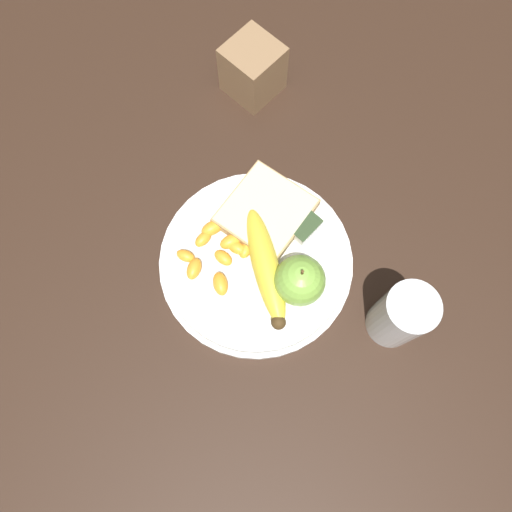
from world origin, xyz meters
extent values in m
plane|color=#332116|center=(0.00, 0.00, 0.00)|extent=(3.00, 3.00, 0.00)
cylinder|color=white|center=(0.00, 0.00, 0.01)|extent=(0.27, 0.27, 0.01)
torus|color=white|center=(0.00, 0.00, 0.01)|extent=(0.27, 0.27, 0.01)
cylinder|color=silver|center=(-0.06, 0.19, 0.06)|extent=(0.07, 0.07, 0.11)
cylinder|color=#F4A81E|center=(-0.06, 0.19, 0.05)|extent=(0.06, 0.06, 0.09)
sphere|color=#84BC47|center=(-0.01, 0.07, 0.05)|extent=(0.07, 0.07, 0.07)
cylinder|color=brown|center=(-0.01, 0.07, 0.08)|extent=(0.00, 0.00, 0.01)
ellipsoid|color=yellow|center=(0.00, 0.02, 0.03)|extent=(0.12, 0.16, 0.04)
sphere|color=#473319|center=(0.05, 0.08, 0.03)|extent=(0.02, 0.02, 0.02)
cube|color=tan|center=(-0.06, -0.04, 0.02)|extent=(0.13, 0.12, 0.02)
cube|color=beige|center=(-0.06, -0.04, 0.02)|extent=(0.12, 0.12, 0.02)
cube|color=silver|center=(0.05, 0.02, 0.01)|extent=(0.11, 0.06, 0.00)
cube|color=silver|center=(-0.02, -0.02, 0.01)|extent=(0.06, 0.05, 0.00)
cube|color=silver|center=(-0.08, 0.02, 0.02)|extent=(0.04, 0.03, 0.02)
cube|color=#334728|center=(-0.08, 0.02, 0.03)|extent=(0.04, 0.04, 0.00)
ellipsoid|color=#F9A32D|center=(0.06, -0.01, 0.02)|extent=(0.03, 0.04, 0.02)
ellipsoid|color=#F9A32D|center=(0.07, -0.05, 0.02)|extent=(0.04, 0.03, 0.02)
ellipsoid|color=#F9A32D|center=(0.01, -0.08, 0.02)|extent=(0.04, 0.03, 0.02)
ellipsoid|color=#F9A32D|center=(0.00, -0.02, 0.02)|extent=(0.03, 0.02, 0.01)
ellipsoid|color=#F9A32D|center=(0.03, -0.03, 0.02)|extent=(0.02, 0.03, 0.02)
ellipsoid|color=#F9A32D|center=(0.01, -0.04, 0.02)|extent=(0.04, 0.03, 0.02)
ellipsoid|color=#F9A32D|center=(0.06, -0.07, 0.02)|extent=(0.02, 0.03, 0.02)
ellipsoid|color=#F9A32D|center=(0.03, -0.07, 0.02)|extent=(0.03, 0.02, 0.02)
ellipsoid|color=#F9A32D|center=(0.01, -0.03, 0.02)|extent=(0.02, 0.03, 0.02)
cube|color=#93704C|center=(-0.21, -0.21, 0.04)|extent=(0.08, 0.08, 0.09)
camera|label=1|loc=(0.15, 0.14, 0.68)|focal=35.00mm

